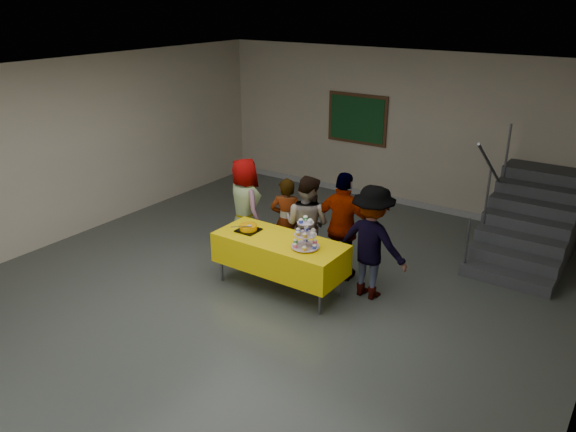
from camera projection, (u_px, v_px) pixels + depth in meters
name	position (u px, v px, depth m)	size (l,w,h in m)	color
room_shell	(238.00, 155.00, 6.74)	(10.00, 10.04, 3.02)	#4C514C
bake_table	(280.00, 253.00, 7.86)	(1.88, 0.78, 0.77)	#595960
cupcake_stand	(305.00, 237.00, 7.44)	(0.38, 0.38, 0.44)	silver
bear_cake	(248.00, 227.00, 8.03)	(0.32, 0.36, 0.12)	black
schoolchild_a	(245.00, 206.00, 8.93)	(0.77, 0.50, 1.57)	slate
schoolchild_b	(287.00, 221.00, 8.59)	(0.50, 0.33, 1.38)	slate
schoolchild_c	(307.00, 225.00, 8.30)	(0.73, 0.57, 1.51)	#5C5C65
schoolchild_d	(344.00, 227.00, 8.07)	(0.95, 0.40, 1.63)	slate
schoolchild_e	(372.00, 242.00, 7.60)	(1.04, 0.60, 1.61)	slate
staircase	(532.00, 223.00, 9.08)	(1.30, 2.40, 2.04)	#424447
noticeboard	(357.00, 119.00, 11.24)	(1.30, 0.05, 1.00)	#472B16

